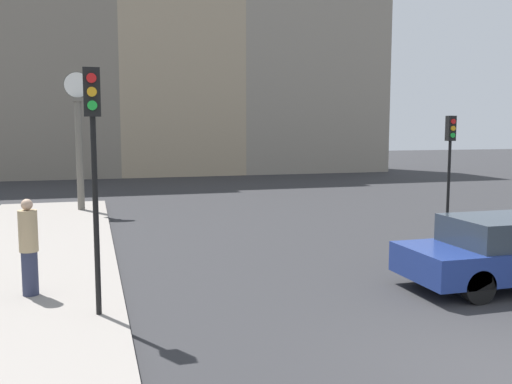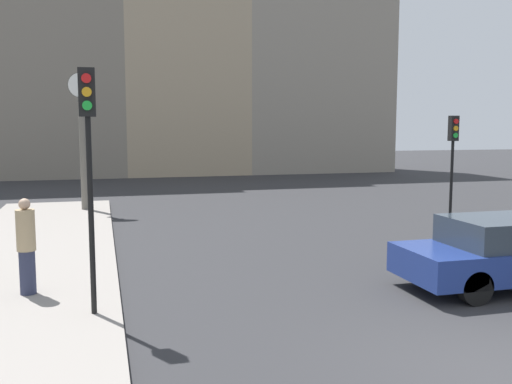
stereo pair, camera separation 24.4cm
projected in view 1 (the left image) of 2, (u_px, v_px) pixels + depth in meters
The scene contains 7 objects.
sidewalk_corner at pixel (28, 261), 13.21m from camera, with size 3.93×20.34×0.12m, color gray.
building_row at pixel (160, 43), 36.76m from camera, with size 29.17×5.00×18.60m.
sedan_car at pixel (510, 251), 11.32m from camera, with size 4.44×1.81×1.40m.
traffic_light_near at pixel (93, 141), 9.00m from camera, with size 0.26×0.24×3.97m.
traffic_light_far at pixel (450, 148), 17.37m from camera, with size 0.26×0.24×3.49m.
street_clock at pixel (79, 137), 20.64m from camera, with size 0.96×0.33×5.00m.
pedestrian_tan_coat at pixel (29, 247), 10.29m from camera, with size 0.34×0.34×1.77m.
Camera 1 is at (-5.25, -5.72, 3.19)m, focal length 40.00 mm.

